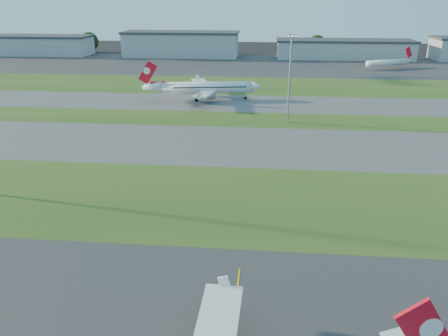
# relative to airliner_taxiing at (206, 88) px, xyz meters

# --- Properties ---
(grass_strip_a) EXTENTS (300.00, 34.00, 0.01)m
(grass_strip_a) POSITION_rel_airliner_taxiing_xyz_m (13.88, -84.01, -4.52)
(grass_strip_a) COLOR #2A4B19
(grass_strip_a) RESTS_ON ground
(taxiway_a) EXTENTS (300.00, 32.00, 0.01)m
(taxiway_a) POSITION_rel_airliner_taxiing_xyz_m (13.88, -51.01, -4.52)
(taxiway_a) COLOR #515154
(taxiway_a) RESTS_ON ground
(grass_strip_b) EXTENTS (300.00, 18.00, 0.01)m
(grass_strip_b) POSITION_rel_airliner_taxiing_xyz_m (13.88, -26.01, -4.52)
(grass_strip_b) COLOR #2A4B19
(grass_strip_b) RESTS_ON ground
(taxiway_b) EXTENTS (300.00, 26.00, 0.01)m
(taxiway_b) POSITION_rel_airliner_taxiing_xyz_m (13.88, -4.01, -4.52)
(taxiway_b) COLOR #515154
(taxiway_b) RESTS_ON ground
(grass_strip_c) EXTENTS (300.00, 40.00, 0.01)m
(grass_strip_c) POSITION_rel_airliner_taxiing_xyz_m (13.88, 28.99, -4.52)
(grass_strip_c) COLOR #2A4B19
(grass_strip_c) RESTS_ON ground
(apron_far) EXTENTS (400.00, 80.00, 0.01)m
(apron_far) POSITION_rel_airliner_taxiing_xyz_m (13.88, 88.99, -4.52)
(apron_far) COLOR #333335
(apron_far) RESTS_ON ground
(airliner_taxiing) EXTENTS (41.07, 34.57, 12.89)m
(airliner_taxiing) POSITION_rel_airliner_taxiing_xyz_m (0.00, 0.00, 0.00)
(airliner_taxiing) COLOR white
(airliner_taxiing) RESTS_ON ground
(mini_jet_near) EXTENTS (26.34, 14.52, 9.48)m
(mini_jet_near) POSITION_rel_airliner_taxiing_xyz_m (85.59, 80.92, -1.24)
(mini_jet_near) COLOR white
(mini_jet_near) RESTS_ON ground
(light_mast_centre) EXTENTS (3.20, 0.70, 25.80)m
(light_mast_centre) POSITION_rel_airliner_taxiing_xyz_m (28.88, -28.01, 10.29)
(light_mast_centre) COLOR gray
(light_mast_centre) RESTS_ON ground
(hangar_far_west) EXTENTS (91.80, 23.00, 12.20)m
(hangar_far_west) POSITION_rel_airliner_taxiing_xyz_m (-136.12, 118.99, 1.61)
(hangar_far_west) COLOR #999BA0
(hangar_far_west) RESTS_ON ground
(hangar_west) EXTENTS (71.40, 23.00, 15.20)m
(hangar_west) POSITION_rel_airliner_taxiing_xyz_m (-31.12, 118.99, 3.11)
(hangar_west) COLOR #999BA0
(hangar_west) RESTS_ON ground
(hangar_east) EXTENTS (81.60, 23.00, 11.20)m
(hangar_east) POSITION_rel_airliner_taxiing_xyz_m (68.88, 118.99, 1.11)
(hangar_east) COLOR #999BA0
(hangar_east) RESTS_ON ground
(tree_west) EXTENTS (12.10, 12.10, 13.20)m
(tree_west) POSITION_rel_airliner_taxiing_xyz_m (-96.12, 133.99, 2.61)
(tree_west) COLOR black
(tree_west) RESTS_ON ground
(tree_mid_west) EXTENTS (9.90, 9.90, 10.80)m
(tree_mid_west) POSITION_rel_airliner_taxiing_xyz_m (-6.12, 129.99, 1.31)
(tree_mid_west) COLOR black
(tree_mid_west) RESTS_ON ground
(tree_mid_east) EXTENTS (11.55, 11.55, 12.60)m
(tree_mid_east) POSITION_rel_airliner_taxiing_xyz_m (53.88, 132.99, 2.29)
(tree_mid_east) COLOR black
(tree_mid_east) RESTS_ON ground
(tree_east) EXTENTS (10.45, 10.45, 11.40)m
(tree_east) POSITION_rel_airliner_taxiing_xyz_m (128.88, 130.99, 1.64)
(tree_east) COLOR black
(tree_east) RESTS_ON ground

